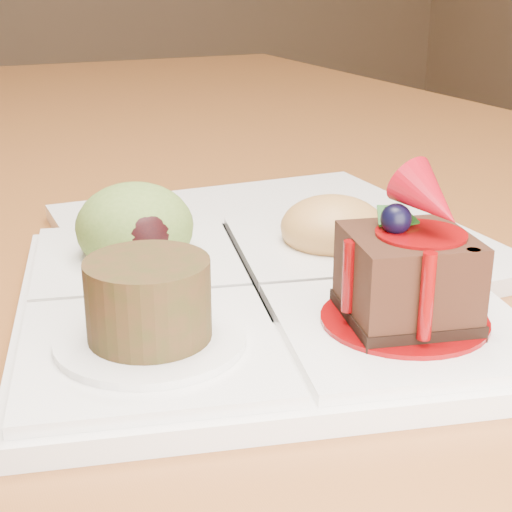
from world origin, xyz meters
name	(u,v)px	position (x,y,z in m)	size (l,w,h in m)	color
dining_table	(194,215)	(0.00, 0.00, 0.68)	(1.00, 1.80, 0.75)	brown
sampler_plate	(251,277)	(-0.10, -0.39, 0.77)	(0.32, 0.32, 0.10)	white
second_plate	(271,241)	(-0.05, -0.30, 0.76)	(0.27, 0.27, 0.01)	white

